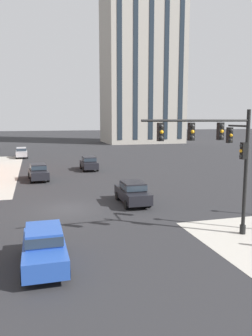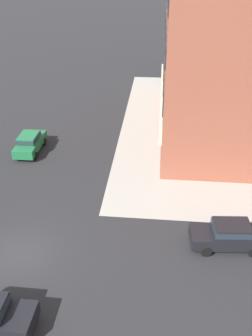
{
  "view_description": "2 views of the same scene",
  "coord_description": "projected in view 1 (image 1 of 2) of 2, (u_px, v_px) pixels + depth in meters",
  "views": [
    {
      "loc": [
        -2.19,
        -22.96,
        6.31
      ],
      "look_at": [
        5.57,
        4.88,
        2.01
      ],
      "focal_mm": 35.43,
      "sensor_mm": 36.0,
      "label": 1
    },
    {
      "loc": [
        14.93,
        7.64,
        15.11
      ],
      "look_at": [
        -3.19,
        5.91,
        4.32
      ],
      "focal_mm": 38.63,
      "sensor_mm": 36.0,
      "label": 2
    }
  ],
  "objects": [
    {
      "name": "ground_plane",
      "position": [
        69.0,
        209.0,
        23.39
      ],
      "size": [
        320.0,
        320.0,
        0.0
      ],
      "primitive_type": "plane",
      "color": "#262628"
    },
    {
      "name": "traffic_signal_main",
      "position": [
        223.0,
        152.0,
        17.51
      ],
      "size": [
        6.11,
        2.09,
        6.8
      ],
      "color": "black",
      "rests_on": "ground"
    },
    {
      "name": "car_main_northbound_far",
      "position": [
        133.0,
        192.0,
        24.72
      ],
      "size": [
        1.93,
        4.42,
        1.68
      ],
      "color": "black",
      "rests_on": "ground"
    },
    {
      "name": "residential_tower_skyline_right",
      "position": [
        142.0,
        22.0,
        85.28
      ],
      "size": [
        20.17,
        14.78,
        61.95
      ],
      "color": "#9E998E",
      "rests_on": "ground"
    },
    {
      "name": "car_main_mid",
      "position": [
        38.0,
        171.0,
        34.32
      ],
      "size": [
        2.14,
        4.52,
        1.68
      ],
      "color": "black",
      "rests_on": "ground"
    },
    {
      "name": "car_parked_curb",
      "position": [
        44.0,
        245.0,
        14.24
      ],
      "size": [
        1.9,
        4.41,
        1.68
      ],
      "color": "#23479E",
      "rests_on": "ground"
    },
    {
      "name": "car_cross_eastbound",
      "position": [
        22.0,
        152.0,
        54.06
      ],
      "size": [
        2.0,
        4.45,
        1.68
      ],
      "color": "#99999E",
      "rests_on": "ground"
    },
    {
      "name": "car_main_southbound_near",
      "position": [
        89.0,
        163.0,
        41.11
      ],
      "size": [
        1.93,
        4.42,
        1.68
      ],
      "color": "black",
      "rests_on": "ground"
    }
  ]
}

